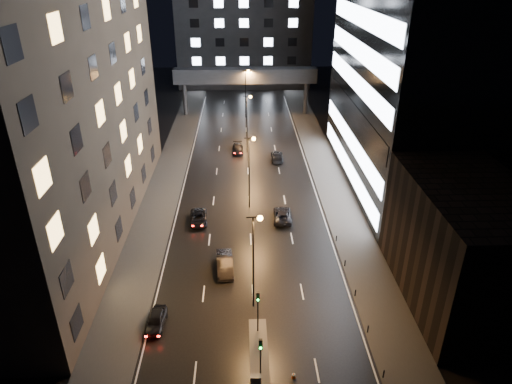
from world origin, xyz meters
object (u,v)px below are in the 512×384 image
Objects in this scene: car_away_c at (199,218)px; car_away_a at (156,320)px; car_away_b at (225,264)px; utility_cabinet at (256,382)px; car_toward_b at (277,156)px; car_toward_a at (282,215)px; car_away_d at (238,149)px.

car_away_a is at bearing -101.81° from car_away_c.
car_away_b is 10.90m from car_away_c.
car_away_a is at bearing -130.57° from car_away_b.
car_toward_b is at bearing 83.96° from utility_cabinet.
car_toward_a is 1.00× the size of car_toward_b.
car_away_a is 18.74m from car_away_c.
car_away_b is at bearing -93.08° from car_away_d.
utility_cabinet reaches higher than car_away_d.
car_toward_b is at bearing 55.80° from car_away_c.
car_away_c is 24.27m from car_away_d.
car_away_b reaches higher than car_away_c.
car_away_b reaches higher than car_toward_b.
car_away_b is 3.67× the size of utility_cabinet.
car_away_a is 23.10m from car_toward_a.
car_toward_b is at bearing 70.97° from car_away_b.
car_away_a is 10.29m from car_away_b.
car_away_c is (2.41, 18.58, -0.01)m from car_away_a.
car_away_b reaches higher than car_toward_a.
car_toward_a is 19.82m from car_toward_b.
car_toward_b is 46.34m from utility_cabinet.
car_away_d is 7.52m from car_toward_b.
car_away_c is 1.00× the size of car_away_d.
car_away_b is 34.06m from car_away_d.
car_away_c is at bearing 4.42° from car_toward_a.
car_toward_a is 3.58× the size of utility_cabinet.
car_away_c is at bearing 105.05° from car_away_b.
car_away_c is at bearing 61.45° from car_toward_b.
car_toward_a is at bearing -76.84° from car_away_d.
car_away_a is at bearing 140.80° from utility_cabinet.
car_away_b is 1.07× the size of car_away_d.
car_away_d is at bearing 92.01° from utility_cabinet.
car_away_a is at bearing 57.60° from car_toward_a.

